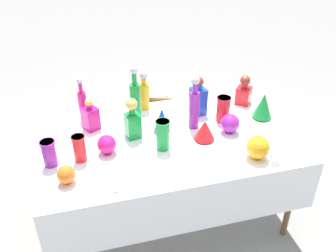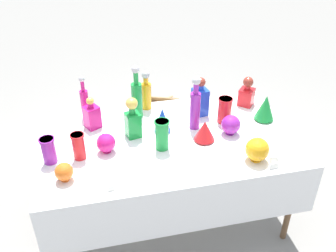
{
  "view_description": "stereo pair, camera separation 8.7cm",
  "coord_description": "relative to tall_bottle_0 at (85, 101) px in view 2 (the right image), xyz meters",
  "views": [
    {
      "loc": [
        -0.57,
        -2.11,
        2.28
      ],
      "look_at": [
        0.0,
        0.0,
        0.86
      ],
      "focal_mm": 40.0,
      "sensor_mm": 36.0,
      "label": 1
    },
    {
      "loc": [
        -0.48,
        -2.14,
        2.28
      ],
      "look_at": [
        0.0,
        0.0,
        0.86
      ],
      "focal_mm": 40.0,
      "sensor_mm": 36.0,
      "label": 2
    }
  ],
  "objects": [
    {
      "name": "fluted_vase_2",
      "position": [
        0.53,
        -0.34,
        -0.04
      ],
      "size": [
        0.12,
        0.12,
        0.2
      ],
      "color": "blue",
      "rests_on": "display_table"
    },
    {
      "name": "round_bowl_2",
      "position": [
        0.11,
        -0.49,
        -0.07
      ],
      "size": [
        0.13,
        0.13,
        0.14
      ],
      "color": "#C61972",
      "rests_on": "display_table"
    },
    {
      "name": "cardboard_box_behind_left",
      "position": [
        0.72,
        0.73,
        -0.76
      ],
      "size": [
        0.56,
        0.55,
        0.36
      ],
      "color": "tan",
      "rests_on": "ground"
    },
    {
      "name": "tall_bottle_1",
      "position": [
        0.77,
        -0.34,
        0.04
      ],
      "size": [
        0.07,
        0.07,
        0.41
      ],
      "color": "purple",
      "rests_on": "display_table"
    },
    {
      "name": "price_tag_left",
      "position": [
        0.11,
        -0.89,
        -0.12
      ],
      "size": [
        0.05,
        0.02,
        0.03
      ],
      "primitive_type": "cube",
      "rotation": [
        -0.21,
        0.0,
        0.07
      ],
      "color": "white",
      "rests_on": "display_table"
    },
    {
      "name": "square_decanter_3",
      "position": [
        0.32,
        -0.35,
        0.0
      ],
      "size": [
        0.11,
        0.11,
        0.31
      ],
      "color": "#198C38",
      "rests_on": "display_table"
    },
    {
      "name": "round_bowl_1",
      "position": [
        1.06,
        -0.8,
        -0.05
      ],
      "size": [
        0.16,
        0.16,
        0.16
      ],
      "color": "orange",
      "rests_on": "display_table"
    },
    {
      "name": "tall_bottle_2",
      "position": [
        0.39,
        -0.09,
        0.04
      ],
      "size": [
        0.08,
        0.08,
        0.43
      ],
      "color": "#198C38",
      "rests_on": "display_table"
    },
    {
      "name": "tall_bottle_0",
      "position": [
        0.0,
        0.0,
        0.0
      ],
      "size": [
        0.06,
        0.06,
        0.34
      ],
      "color": "#C61972",
      "rests_on": "display_table"
    },
    {
      "name": "price_tag_center",
      "position": [
        1.16,
        -0.86,
        -0.11
      ],
      "size": [
        0.06,
        0.03,
        0.05
      ],
      "primitive_type": "cube",
      "rotation": [
        -0.21,
        0.0,
        -0.19
      ],
      "color": "white",
      "rests_on": "display_table"
    },
    {
      "name": "slender_vase_2",
      "position": [
        1.01,
        -0.31,
        -0.03
      ],
      "size": [
        0.11,
        0.11,
        0.2
      ],
      "color": "red",
      "rests_on": "display_table"
    },
    {
      "name": "slender_vase_1",
      "position": [
        -0.06,
        -0.52,
        -0.04
      ],
      "size": [
        0.09,
        0.09,
        0.18
      ],
      "color": "red",
      "rests_on": "display_table"
    },
    {
      "name": "display_table",
      "position": [
        0.55,
        -0.47,
        -0.2
      ],
      "size": [
        1.82,
        1.07,
        0.76
      ],
      "color": "white",
      "rests_on": "ground"
    },
    {
      "name": "price_tag_right",
      "position": [
        1.13,
        -0.91,
        -0.12
      ],
      "size": [
        0.06,
        0.02,
        0.04
      ],
      "primitive_type": "cube",
      "rotation": [
        -0.21,
        0.0,
        0.04
      ],
      "color": "white",
      "rests_on": "display_table"
    },
    {
      "name": "round_bowl_3",
      "position": [
        1.0,
        -0.47,
        -0.06
      ],
      "size": [
        0.14,
        0.14,
        0.15
      ],
      "color": "purple",
      "rests_on": "display_table"
    },
    {
      "name": "round_bowl_0",
      "position": [
        -0.16,
        -0.73,
        -0.08
      ],
      "size": [
        0.11,
        0.11,
        0.12
      ],
      "color": "orange",
      "rests_on": "display_table"
    },
    {
      "name": "square_decanter_2",
      "position": [
        0.87,
        -0.16,
        -0.01
      ],
      "size": [
        0.12,
        0.12,
        0.31
      ],
      "color": "blue",
      "rests_on": "display_table"
    },
    {
      "name": "slender_vase_3",
      "position": [
        -0.25,
        -0.52,
        -0.04
      ],
      "size": [
        0.1,
        0.1,
        0.18
      ],
      "color": "purple",
      "rests_on": "display_table"
    },
    {
      "name": "tall_bottle_3",
      "position": [
        0.48,
        0.03,
        0.0
      ],
      "size": [
        0.08,
        0.08,
        0.33
      ],
      "color": "orange",
      "rests_on": "display_table"
    },
    {
      "name": "cardboard_box_behind_right",
      "position": [
        0.73,
        0.73,
        -0.73
      ],
      "size": [
        0.57,
        0.46,
        0.43
      ],
      "color": "tan",
      "rests_on": "ground"
    },
    {
      "name": "ground_plane",
      "position": [
        0.55,
        -0.43,
        -0.9
      ],
      "size": [
        40.0,
        40.0,
        0.0
      ],
      "primitive_type": "plane",
      "color": "gray"
    },
    {
      "name": "square_decanter_1",
      "position": [
        0.04,
        -0.16,
        -0.04
      ],
      "size": [
        0.13,
        0.13,
        0.25
      ],
      "color": "#C61972",
      "rests_on": "display_table"
    },
    {
      "name": "fluted_vase_1",
      "position": [
        0.79,
        -0.51,
        -0.06
      ],
      "size": [
        0.15,
        0.15,
        0.15
      ],
      "color": "red",
      "rests_on": "display_table"
    },
    {
      "name": "fluted_vase_0",
      "position": [
        1.32,
        -0.35,
        -0.03
      ],
      "size": [
        0.15,
        0.15,
        0.2
      ],
      "color": "#198C38",
      "rests_on": "display_table"
    },
    {
      "name": "square_decanter_0",
      "position": [
        1.28,
        -0.1,
        -0.03
      ],
      "size": [
        0.15,
        0.15,
        0.25
      ],
      "color": "red",
      "rests_on": "display_table"
    },
    {
      "name": "slender_vase_0",
      "position": [
        0.49,
        -0.54,
        -0.02
      ],
      "size": [
        0.1,
        0.1,
        0.22
      ],
      "color": "#198C38",
      "rests_on": "display_table"
    }
  ]
}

